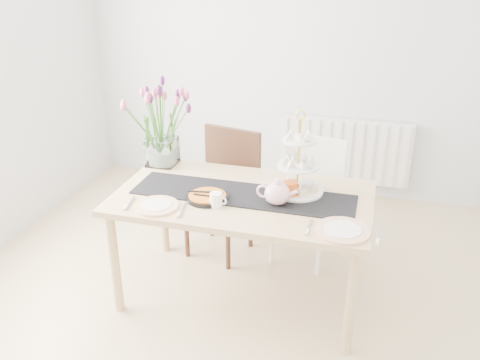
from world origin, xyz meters
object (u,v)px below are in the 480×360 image
(radiator, at_px, (344,151))
(mug_orange, at_px, (290,190))
(tulip_vase, at_px, (159,111))
(plate_left, at_px, (156,206))
(teapot, at_px, (277,193))
(mug_white, at_px, (216,200))
(dining_table, at_px, (243,206))
(cake_stand, at_px, (298,173))
(plate_right, at_px, (343,231))
(chair_brown, at_px, (225,182))
(cream_jug, at_px, (307,187))
(chair_white, at_px, (310,190))
(tart_tin, at_px, (207,197))
(mug_grey, at_px, (273,194))

(radiator, bearing_deg, mug_orange, -96.93)
(tulip_vase, distance_m, plate_left, 0.78)
(teapot, bearing_deg, mug_white, -157.65)
(teapot, bearing_deg, dining_table, 165.70)
(cake_stand, relative_size, plate_right, 1.61)
(chair_brown, xyz_separation_m, cream_jug, (0.68, -0.43, 0.24))
(cake_stand, bearing_deg, tulip_vase, 167.97)
(chair_white, height_order, plate_left, chair_white)
(chair_brown, height_order, chair_white, chair_brown)
(dining_table, distance_m, plate_left, 0.55)
(cream_jug, bearing_deg, tart_tin, -175.26)
(mug_grey, xyz_separation_m, plate_right, (0.45, -0.27, -0.04))
(tulip_vase, height_order, teapot, tulip_vase)
(mug_white, bearing_deg, chair_brown, 107.18)
(mug_grey, relative_size, plate_right, 0.33)
(tart_tin, distance_m, mug_orange, 0.51)
(mug_grey, bearing_deg, radiator, 74.10)
(tart_tin, height_order, plate_right, tart_tin)
(dining_table, relative_size, plate_right, 5.30)
(dining_table, distance_m, tulip_vase, 0.90)
(dining_table, height_order, plate_left, plate_left)
(dining_table, relative_size, tart_tin, 6.20)
(cream_jug, height_order, mug_orange, mug_orange)
(radiator, relative_size, cream_jug, 14.97)
(cake_stand, height_order, plate_left, cake_stand)
(radiator, bearing_deg, plate_left, -114.88)
(dining_table, distance_m, chair_brown, 0.65)
(tart_tin, height_order, mug_white, mug_white)
(chair_brown, height_order, cake_stand, cake_stand)
(tulip_vase, relative_size, mug_orange, 6.54)
(tulip_vase, xyz_separation_m, plate_left, (0.23, -0.63, -0.38))
(cake_stand, height_order, mug_white, cake_stand)
(chair_brown, distance_m, mug_white, 0.82)
(tulip_vase, bearing_deg, mug_orange, -16.89)
(plate_right, bearing_deg, radiator, 94.02)
(mug_orange, bearing_deg, radiator, 24.02)
(teapot, relative_size, plate_left, 0.92)
(tart_tin, relative_size, mug_white, 2.91)
(tulip_vase, distance_m, cream_jug, 1.14)
(cream_jug, bearing_deg, mug_orange, -152.02)
(chair_brown, height_order, tart_tin, chair_brown)
(chair_brown, distance_m, plate_left, 0.90)
(tulip_vase, xyz_separation_m, mug_white, (0.58, -0.53, -0.35))
(plate_right, bearing_deg, plate_left, 180.00)
(chair_white, height_order, tart_tin, chair_white)
(dining_table, relative_size, cake_stand, 3.30)
(plate_left, bearing_deg, cream_jug, 27.40)
(chair_brown, distance_m, plate_right, 1.29)
(dining_table, bearing_deg, mug_orange, 8.28)
(cake_stand, relative_size, mug_grey, 4.90)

